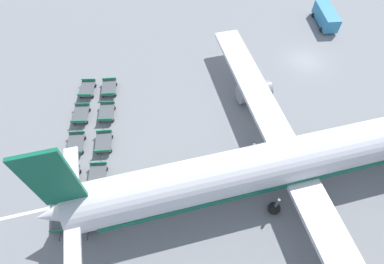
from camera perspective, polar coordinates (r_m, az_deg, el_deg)
The scene contains 14 objects.
ground_plane at distance 41.36m, azimuth 20.88°, elevation 12.55°, with size 500.00×500.00×0.00m, color gray.
airplane at distance 27.74m, azimuth 20.91°, elevation -4.50°, with size 38.26×45.23×11.37m.
service_van at distance 48.04m, azimuth 24.16°, elevation 19.45°, with size 5.40×2.57×2.08m.
baggage_dolly_row_near_col_a at distance 36.60m, azimuth -19.34°, elevation 7.72°, with size 3.24×1.87×0.92m.
baggage_dolly_row_near_col_b at distance 34.27m, azimuth -20.41°, elevation 3.18°, with size 3.22×1.83×0.92m.
baggage_dolly_row_near_col_c at distance 32.08m, azimuth -21.28°, elevation -2.09°, with size 3.20×1.77×0.92m.
baggage_dolly_row_near_col_d at distance 30.13m, azimuth -22.17°, elevation -8.27°, with size 3.17×1.70×0.92m.
baggage_dolly_row_near_col_e at distance 28.70m, azimuth -23.42°, elevation -14.80°, with size 3.18×1.72×0.92m.
baggage_dolly_row_mid_a_col_a at distance 35.97m, azimuth -15.53°, elevation 8.06°, with size 3.19×1.74×0.92m.
baggage_dolly_row_mid_a_col_b at distance 33.57m, azimuth -15.96°, elevation 3.60°, with size 3.21×1.80×0.92m.
baggage_dolly_row_mid_a_col_c at distance 31.26m, azimuth -16.49°, elevation -1.92°, with size 3.18×1.73×0.92m.
baggage_dolly_row_mid_a_col_d at distance 29.43m, azimuth -17.58°, elevation -7.98°, with size 3.20×1.78×0.92m.
baggage_dolly_row_mid_a_col_e at distance 27.90m, azimuth -18.81°, elevation -15.12°, with size 3.21×1.79×0.92m.
stand_guidance_stripe at distance 28.62m, azimuth 0.17°, elevation -8.32°, with size 5.06×35.64×0.01m.
Camera 1 is at (27.45, -17.60, 25.44)m, focal length 28.00 mm.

